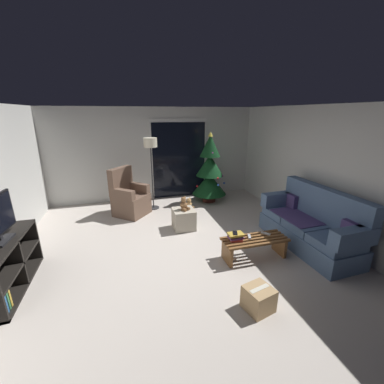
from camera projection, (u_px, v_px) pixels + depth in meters
The scene contains 19 objects.
ground_plane at pixel (181, 251), 4.36m from camera, with size 7.00×7.00×0.00m, color #BCB2A8.
wall_back at pixel (155, 154), 6.77m from camera, with size 5.72×0.12×2.50m, color beige.
wall_right at pixel (324, 172), 4.72m from camera, with size 0.12×6.00×2.50m, color beige.
patio_door_frame at pixel (179, 159), 6.93m from camera, with size 1.60×0.02×2.20m, color silver.
patio_door_glass at pixel (179, 161), 6.93m from camera, with size 1.50×0.02×2.10m, color black.
couch at pixel (311, 225), 4.43m from camera, with size 0.83×1.96×1.08m.
coffee_table at pixel (254, 245), 4.09m from camera, with size 1.10×0.40×0.36m.
remote_white at pixel (266, 233), 4.19m from camera, with size 0.04×0.16×0.02m, color silver.
remote_silver at pixel (249, 237), 4.09m from camera, with size 0.04×0.16×0.02m, color #ADADB2.
book_stack at pixel (236, 236), 3.98m from camera, with size 0.25×0.22×0.13m.
cell_phone at pixel (235, 233), 3.95m from camera, with size 0.07×0.14×0.01m, color black.
christmas_tree at pixel (210, 172), 6.55m from camera, with size 0.92×0.92×1.89m.
armchair at pixel (129, 198), 5.83m from camera, with size 0.97×0.97×1.13m.
floor_lamp at pixel (151, 150), 5.84m from camera, with size 0.32×0.32×1.78m.
media_shelf at pixel (4, 269), 3.28m from camera, with size 0.40×1.40×0.73m.
ottoman at pixel (184, 219), 5.14m from camera, with size 0.44×0.44×0.43m, color #B2A893.
teddy_bear_chestnut at pixel (184, 204), 5.03m from camera, with size 0.21×0.22×0.29m.
teddy_bear_honey_by_tree at pixel (189, 204), 6.26m from camera, with size 0.21×0.22×0.29m.
cardboard_box_taped_mid_floor at pixel (258, 299), 3.03m from camera, with size 0.39×0.38×0.31m.
Camera 1 is at (-0.86, -3.73, 2.35)m, focal length 22.88 mm.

